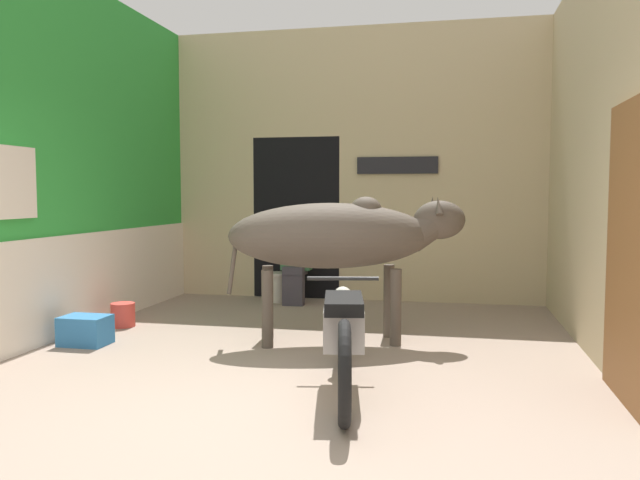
# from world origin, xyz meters

# --- Properties ---
(ground_plane) EXTENTS (30.00, 30.00, 0.00)m
(ground_plane) POSITION_xyz_m (0.00, 0.00, 0.00)
(ground_plane) COLOR gray
(wall_left_shopfront) EXTENTS (0.25, 4.59, 3.70)m
(wall_left_shopfront) POSITION_xyz_m (-2.61, 2.28, 1.79)
(wall_left_shopfront) COLOR green
(wall_left_shopfront) RESTS_ON ground_plane
(wall_back_with_doorway) EXTENTS (5.04, 0.93, 3.70)m
(wall_back_with_doorway) POSITION_xyz_m (-0.30, 4.84, 1.58)
(wall_back_with_doorway) COLOR #C6B289
(wall_back_with_doorway) RESTS_ON ground_plane
(wall_right_with_door) EXTENTS (0.22, 4.59, 3.70)m
(wall_right_with_door) POSITION_xyz_m (2.61, 2.25, 1.82)
(wall_right_with_door) COLOR #C6B289
(wall_right_with_door) RESTS_ON ground_plane
(cow) EXTENTS (2.36, 1.19, 1.44)m
(cow) POSITION_xyz_m (0.25, 2.14, 1.04)
(cow) COLOR #4C4238
(cow) RESTS_ON ground_plane
(motorcycle_near) EXTENTS (0.60, 2.01, 0.78)m
(motorcycle_near) POSITION_xyz_m (0.55, 0.60, 0.45)
(motorcycle_near) COLOR black
(motorcycle_near) RESTS_ON ground_plane
(shopkeeper_seated) EXTENTS (0.39, 0.34, 1.14)m
(shopkeeper_seated) POSITION_xyz_m (-0.70, 4.11, 0.60)
(shopkeeper_seated) COLOR #3D3842
(shopkeeper_seated) RESTS_ON ground_plane
(plastic_stool) EXTENTS (0.31, 0.31, 0.40)m
(plastic_stool) POSITION_xyz_m (-0.97, 4.19, 0.21)
(plastic_stool) COLOR beige
(plastic_stool) RESTS_ON ground_plane
(crate) EXTENTS (0.44, 0.32, 0.28)m
(crate) POSITION_xyz_m (-2.13, 1.51, 0.14)
(crate) COLOR teal
(crate) RESTS_ON ground_plane
(bucket) EXTENTS (0.26, 0.26, 0.26)m
(bucket) POSITION_xyz_m (-2.20, 2.34, 0.13)
(bucket) COLOR #C63D33
(bucket) RESTS_ON ground_plane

